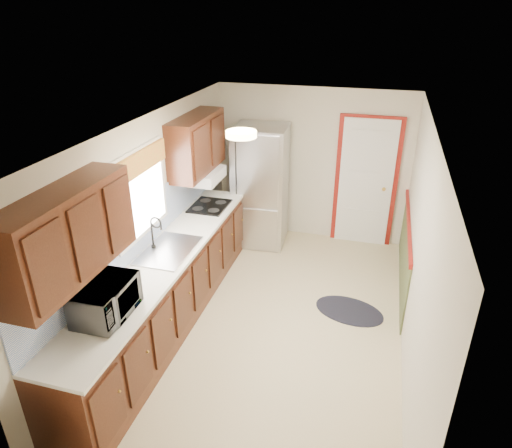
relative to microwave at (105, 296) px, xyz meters
The scene contains 8 objects.
room_shell 1.88m from the microwave, 50.28° to the left, with size 3.20×5.20×2.52m.
kitchen_run 1.20m from the microwave, 91.75° to the left, with size 0.63×4.00×2.20m.
back_wall_trim 4.27m from the microwave, 59.03° to the left, with size 1.12×2.30×2.08m.
ceiling_fixture 1.96m from the microwave, 54.12° to the left, with size 0.30×0.30×0.06m, color #FFD88C.
microwave is the anchor object (origin of this frame).
refrigerator 3.53m from the microwave, 82.01° to the left, with size 0.83×0.81×1.88m.
rug 3.06m from the microwave, 43.30° to the left, with size 0.87×0.56×0.01m, color black.
cooktop 2.55m from the microwave, 89.77° to the left, with size 0.48×0.58×0.02m, color black.
Camera 1 is at (1.00, -4.32, 3.50)m, focal length 32.00 mm.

